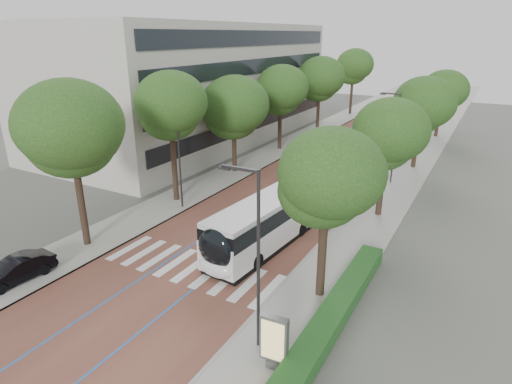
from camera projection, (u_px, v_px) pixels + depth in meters
ground at (179, 275)px, 24.24m from camera, size 160.00×160.00×0.00m
road at (370, 136)px, 56.96m from camera, size 11.00×140.00×0.02m
sidewalk_left at (317, 130)px, 60.38m from camera, size 4.00×140.00×0.12m
sidewalk_right at (429, 143)px, 53.50m from camera, size 4.00×140.00×0.12m
kerb_left at (330, 132)px, 59.51m from camera, size 0.20×140.00×0.14m
kerb_right at (413, 141)px, 54.38m from camera, size 0.20×140.00×0.14m
zebra_crossing at (193, 267)px, 24.96m from camera, size 10.55×3.60×0.01m
lane_line_left at (358, 135)px, 57.69m from camera, size 0.12×126.00×0.01m
lane_line_right at (382, 138)px, 56.22m from camera, size 0.12×126.00×0.01m
office_building at (195, 83)px, 53.64m from camera, size 18.11×40.00×14.00m
hedge at (333, 316)px, 19.89m from camera, size 1.20×14.00×0.80m
streetlight_near at (254, 248)px, 17.08m from camera, size 1.82×0.20×8.00m
streetlight_far at (394, 131)px, 37.53m from camera, size 1.82×0.20×8.00m
lamp_post_left at (179, 157)px, 32.15m from camera, size 0.14×0.14×8.00m
trees_left at (270, 92)px, 46.10m from camera, size 6.41×61.11×10.11m
trees_right at (415, 115)px, 39.01m from camera, size 5.96×47.46×8.56m
lead_bus at (293, 206)px, 29.61m from camera, size 4.07×18.54×3.20m
bus_queued_0 at (352, 151)px, 43.46m from camera, size 3.23×12.52×3.20m
bus_queued_1 at (387, 129)px, 53.73m from camera, size 3.30×12.53×3.20m
bus_queued_2 at (403, 112)px, 65.36m from camera, size 3.32×12.53×3.20m
bus_queued_3 at (419, 101)px, 75.67m from camera, size 2.77×12.45×3.20m
ad_panel at (274, 341)px, 16.97m from camera, size 1.17×0.48×2.40m
parked_car at (16, 270)px, 23.23m from camera, size 1.80×4.19×1.34m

